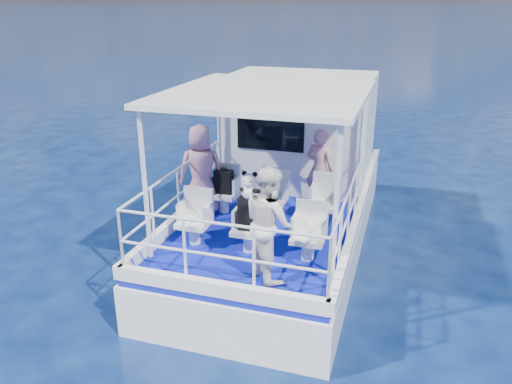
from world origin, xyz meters
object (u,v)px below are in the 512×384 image
passenger_port_fwd (201,170)px  passenger_stbd_aft (269,223)px  backpack_center (250,214)px  panda (250,185)px

passenger_port_fwd → passenger_stbd_aft: bearing=112.8°
backpack_center → panda: bearing=-80.3°
passenger_port_fwd → backpack_center: (1.28, -1.19, -0.17)m
passenger_port_fwd → passenger_stbd_aft: 2.46m
passenger_stbd_aft → panda: (-0.44, 0.53, 0.30)m
backpack_center → passenger_stbd_aft: bearing=-51.2°
passenger_stbd_aft → panda: size_ratio=3.81×
panda → passenger_port_fwd: bearing=136.5°
passenger_port_fwd → panda: passenger_port_fwd is taller
passenger_port_fwd → backpack_center: bearing=115.2°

